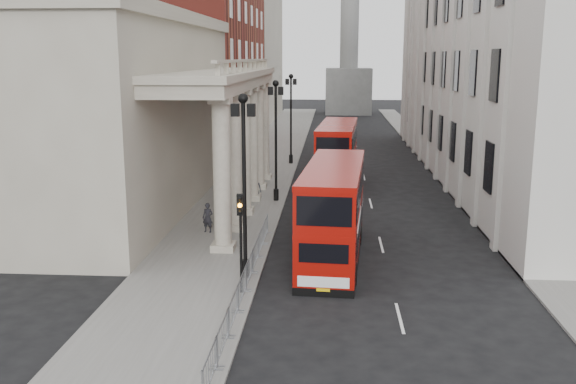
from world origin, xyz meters
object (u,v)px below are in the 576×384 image
at_px(pedestrian_a, 208,218).
at_px(pedestrian_c, 255,188).
at_px(traffic_light, 241,225).
at_px(pedestrian_b, 223,187).
at_px(lamp_post_mid, 276,132).
at_px(lamp_post_south, 244,174).
at_px(bus_far, 337,153).
at_px(monument_column, 350,21).
at_px(lamp_post_north, 291,112).
at_px(bus_near, 333,210).

xyz_separation_m(pedestrian_a, pedestrian_c, (1.70, 8.69, 0.00)).
bearing_deg(traffic_light, pedestrian_b, 102.09).
bearing_deg(pedestrian_a, lamp_post_mid, 79.98).
bearing_deg(lamp_post_mid, lamp_post_south, -90.00).
bearing_deg(lamp_post_south, pedestrian_c, 95.25).
xyz_separation_m(bus_far, pedestrian_c, (-5.77, -6.68, -1.56)).
relative_size(lamp_post_mid, bus_far, 0.73).
relative_size(monument_column, lamp_post_north, 6.51).
height_order(lamp_post_south, lamp_post_mid, same).
height_order(lamp_post_mid, bus_far, lamp_post_mid).
distance_m(lamp_post_mid, lamp_post_north, 16.00).
bearing_deg(pedestrian_b, lamp_post_mid, 161.15).
height_order(traffic_light, bus_near, bus_near).
distance_m(lamp_post_mid, pedestrian_b, 5.60).
distance_m(monument_column, bus_near, 85.66).
distance_m(traffic_light, bus_far, 25.19).
distance_m(pedestrian_b, pedestrian_c, 2.45).
height_order(bus_far, pedestrian_a, bus_far).
height_order(monument_column, lamp_post_mid, monument_column).
xyz_separation_m(bus_near, pedestrian_a, (-7.16, 4.00, -1.52)).
bearing_deg(lamp_post_north, bus_near, -82.06).
relative_size(traffic_light, pedestrian_b, 2.67).
height_order(bus_near, pedestrian_b, bus_near).
xyz_separation_m(lamp_post_south, lamp_post_north, (0.00, 32.00, 0.00)).
height_order(pedestrian_a, pedestrian_c, pedestrian_c).
xyz_separation_m(bus_near, pedestrian_b, (-7.87, 13.14, -1.57)).
xyz_separation_m(monument_column, traffic_light, (-6.50, -90.02, -12.88)).
xyz_separation_m(bus_near, pedestrian_c, (-5.46, 12.68, -1.52)).
distance_m(traffic_light, pedestrian_c, 18.34).
bearing_deg(bus_near, bus_far, 93.29).
relative_size(monument_column, pedestrian_c, 31.91).
xyz_separation_m(lamp_post_mid, traffic_light, (0.10, -18.02, -1.80)).
relative_size(lamp_post_south, lamp_post_mid, 1.00).
bearing_deg(lamp_post_north, traffic_light, -89.83).
bearing_deg(lamp_post_south, bus_near, 40.86).
xyz_separation_m(lamp_post_north, bus_far, (4.29, -9.19, -2.39)).
bearing_deg(pedestrian_a, pedestrian_c, 89.29).
xyz_separation_m(traffic_light, pedestrian_b, (-3.98, 18.60, -2.18)).
bearing_deg(pedestrian_b, bus_far, -152.99).
height_order(monument_column, pedestrian_c, monument_column).
height_order(pedestrian_b, pedestrian_c, pedestrian_c).
xyz_separation_m(lamp_post_north, bus_near, (3.98, -28.56, -2.42)).
height_order(lamp_post_north, pedestrian_c, lamp_post_north).
bearing_deg(lamp_post_mid, traffic_light, -89.68).
xyz_separation_m(lamp_post_south, pedestrian_c, (-1.48, 16.13, -3.94)).
bearing_deg(monument_column, pedestrian_b, -98.35).
relative_size(traffic_light, pedestrian_c, 2.53).
distance_m(lamp_post_south, pedestrian_c, 16.67).
xyz_separation_m(monument_column, pedestrian_b, (-10.48, -71.41, -15.06)).
bearing_deg(monument_column, pedestrian_c, -96.42).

